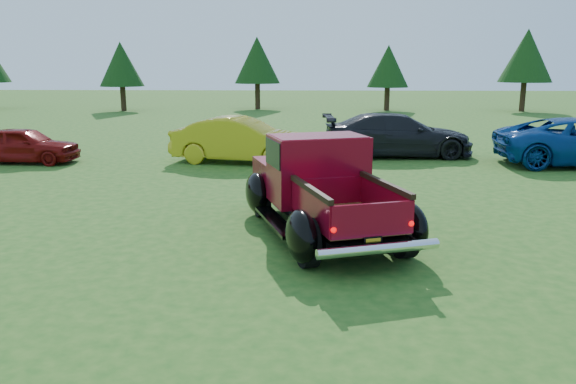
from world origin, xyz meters
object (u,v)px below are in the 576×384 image
(tree_west, at_px, (121,64))
(pickup_truck, at_px, (317,185))
(show_car_grey, at_px, (397,135))
(show_car_red, at_px, (24,145))
(tree_east, at_px, (526,56))
(tree_mid_right, at_px, (388,66))
(show_car_yellow, at_px, (241,140))
(tree_mid_left, at_px, (257,60))

(tree_west, xyz_separation_m, pickup_truck, (12.86, -27.67, -2.24))
(tree_west, bearing_deg, pickup_truck, -65.07)
(pickup_truck, height_order, show_car_grey, pickup_truck)
(show_car_grey, bearing_deg, show_car_red, 95.19)
(tree_east, relative_size, show_car_grey, 1.06)
(tree_mid_right, distance_m, show_car_grey, 20.02)
(show_car_yellow, bearing_deg, tree_east, -27.45)
(show_car_grey, bearing_deg, tree_east, -33.50)
(tree_west, bearing_deg, tree_mid_right, 3.18)
(tree_west, distance_m, show_car_grey, 24.60)
(tree_mid_left, distance_m, tree_east, 18.06)
(tree_mid_left, xyz_separation_m, show_car_red, (-5.50, -22.56, -2.80))
(tree_mid_right, xyz_separation_m, tree_east, (9.00, -0.50, 0.68))
(tree_west, bearing_deg, show_car_yellow, -62.59)
(tree_mid_right, height_order, show_car_yellow, tree_mid_right)
(show_car_red, bearing_deg, pickup_truck, -125.28)
(tree_east, xyz_separation_m, show_car_grey, (-11.27, -19.26, -2.91))
(show_car_red, bearing_deg, show_car_grey, -79.70)
(tree_west, xyz_separation_m, show_car_yellow, (10.50, -20.25, -2.38))
(show_car_yellow, bearing_deg, tree_west, 38.45)
(tree_east, height_order, show_car_yellow, tree_east)
(tree_west, height_order, tree_east, tree_east)
(show_car_red, bearing_deg, show_car_yellow, -85.49)
(tree_mid_right, bearing_deg, tree_west, -176.82)
(tree_west, bearing_deg, tree_east, 1.06)
(show_car_yellow, bearing_deg, tree_mid_right, -8.40)
(tree_mid_right, relative_size, show_car_red, 1.29)
(tree_west, distance_m, tree_east, 27.01)
(tree_mid_right, xyz_separation_m, pickup_truck, (-5.14, -28.67, -2.11))
(pickup_truck, bearing_deg, show_car_red, 124.75)
(tree_mid_right, relative_size, pickup_truck, 0.84)
(tree_mid_left, distance_m, show_car_yellow, 22.46)
(show_car_red, relative_size, show_car_grey, 0.67)
(tree_east, relative_size, pickup_truck, 1.03)
(pickup_truck, xyz_separation_m, show_car_yellow, (-2.36, 7.42, -0.13))
(tree_west, height_order, tree_mid_left, tree_mid_left)
(show_car_red, distance_m, show_car_yellow, 7.01)
(tree_mid_right, height_order, show_car_grey, tree_mid_right)
(tree_west, xyz_separation_m, show_car_red, (3.50, -20.56, -2.53))
(pickup_truck, distance_m, show_car_grey, 9.36)
(tree_west, xyz_separation_m, show_car_grey, (15.73, -18.76, -2.37))
(show_car_grey, bearing_deg, tree_mid_left, 14.79)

